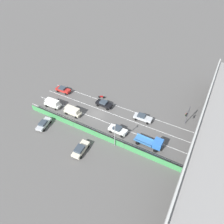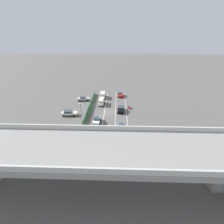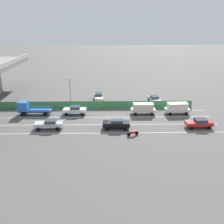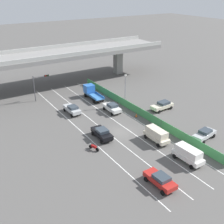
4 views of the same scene
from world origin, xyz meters
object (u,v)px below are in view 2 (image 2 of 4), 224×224
object	(u,v)px
car_sedan_white	(97,120)
traffic_light	(136,139)
street_lamp	(81,112)
traffic_cone	(90,115)
car_van_cream	(101,101)
parked_wagon_silver	(83,98)
car_sedan_red	(120,94)
parked_sedan_cream	(69,113)
car_sedan_silver	(121,127)
car_sedan_black	(121,109)
flatbed_truck_blue	(91,137)
car_van_white	(103,95)
motorcycle	(129,107)

from	to	relation	value
car_sedan_white	traffic_light	distance (m)	16.46
street_lamp	traffic_cone	world-z (taller)	street_lamp
car_van_cream	parked_wagon_silver	xyz separation A→B (m)	(6.96, -3.45, -0.35)
car_sedan_red	parked_sedan_cream	xyz separation A→B (m)	(15.56, 17.34, 0.03)
car_sedan_silver	parked_sedan_cream	bearing A→B (deg)	-26.36
car_sedan_black	parked_sedan_cream	distance (m)	16.00
street_lamp	traffic_cone	size ratio (longest dim) A/B	9.71
car_sedan_black	traffic_light	distance (m)	21.21
car_sedan_silver	car_sedan_black	xyz separation A→B (m)	(-0.00, -11.17, 0.02)
car_sedan_silver	car_van_cream	distance (m)	17.86
parked_sedan_cream	traffic_cone	distance (m)	6.29
parked_wagon_silver	street_lamp	xyz separation A→B (m)	(-3.01, 17.84, 3.12)
car_sedan_silver	traffic_light	xyz separation A→B (m)	(-2.76, 9.65, 2.95)
car_sedan_white	flatbed_truck_blue	bearing A→B (deg)	88.59
car_van_white	car_sedan_silver	bearing A→B (deg)	106.18
car_van_white	street_lamp	size ratio (longest dim) A/B	0.72
motorcycle	car_sedan_silver	bearing A→B (deg)	78.32
flatbed_truck_blue	traffic_light	world-z (taller)	traffic_light
car_sedan_black	motorcycle	bearing A→B (deg)	-138.77
car_sedan_black	motorcycle	distance (m)	3.78
traffic_cone	traffic_light	bearing A→B (deg)	124.93
traffic_light	traffic_cone	size ratio (longest dim) A/B	8.13
car_sedan_silver	car_van_white	xyz separation A→B (m)	(6.72, -23.15, 0.34)
car_sedan_silver	motorcycle	size ratio (longest dim) A/B	2.46
flatbed_truck_blue	traffic_light	xyz separation A→B (m)	(-9.73, 4.30, 2.52)
car_sedan_silver	parked_sedan_cream	world-z (taller)	parked_sedan_cream
car_sedan_silver	parked_sedan_cream	xyz separation A→B (m)	(15.63, -7.74, 0.02)
parked_wagon_silver	street_lamp	distance (m)	18.36
flatbed_truck_blue	motorcycle	world-z (taller)	flatbed_truck_blue
parked_wagon_silver	parked_sedan_cream	size ratio (longest dim) A/B	0.97
car_sedan_silver	motorcycle	world-z (taller)	car_sedan_silver
car_sedan_silver	street_lamp	bearing A→B (deg)	-11.51
car_sedan_white	street_lamp	bearing A→B (deg)	18.44
flatbed_truck_blue	parked_wagon_silver	world-z (taller)	flatbed_truck_blue
traffic_light	parked_wagon_silver	bearing A→B (deg)	-61.06
car_van_white	motorcycle	xyz separation A→B (m)	(-9.54, 9.51, -0.78)
car_sedan_black	car_van_white	size ratio (longest dim) A/B	0.98
car_van_cream	street_lamp	bearing A→B (deg)	74.66
car_van_white	traffic_cone	xyz separation A→B (m)	(2.65, 15.43, -0.92)
car_sedan_white	car_sedan_black	xyz separation A→B (m)	(-6.75, -7.72, -0.02)
car_van_cream	parked_sedan_cream	distance (m)	12.57
car_sedan_white	car_van_cream	world-z (taller)	car_van_cream
car_sedan_black	car_sedan_silver	bearing A→B (deg)	89.99
car_sedan_red	motorcycle	bearing A→B (deg)	104.16
traffic_light	car_sedan_silver	bearing A→B (deg)	-74.03
car_sedan_black	flatbed_truck_blue	world-z (taller)	flatbed_truck_blue
car_van_cream	car_van_white	xyz separation A→B (m)	(0.04, -6.59, 0.02)
traffic_light	street_lamp	world-z (taller)	street_lamp
flatbed_truck_blue	street_lamp	xyz separation A→B (m)	(3.66, -7.51, 2.66)
car_sedan_white	car_sedan_black	distance (m)	10.25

